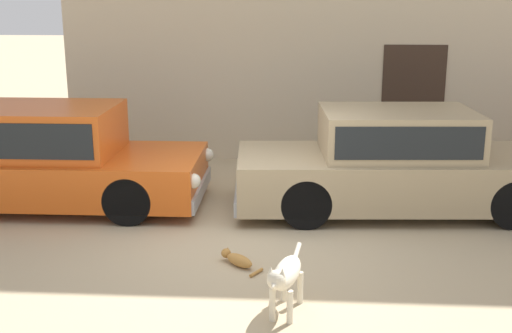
% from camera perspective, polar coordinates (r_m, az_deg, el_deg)
% --- Properties ---
extents(ground_plane, '(80.00, 80.00, 0.00)m').
position_cam_1_polar(ground_plane, '(8.13, -1.20, -6.49)').
color(ground_plane, tan).
extents(parked_sedan_nearest, '(4.44, 1.85, 1.43)m').
position_cam_1_polar(parked_sedan_nearest, '(9.76, -17.51, 0.81)').
color(parked_sedan_nearest, '#D15619').
rests_on(parked_sedan_nearest, ground_plane).
extents(parked_sedan_second, '(4.71, 1.98, 1.42)m').
position_cam_1_polar(parked_sedan_second, '(9.27, 12.32, 0.42)').
color(parked_sedan_second, tan).
rests_on(parked_sedan_second, ground_plane).
extents(stray_dog_spotted, '(0.36, 1.06, 0.63)m').
position_cam_1_polar(stray_dog_spotted, '(6.21, 2.59, -9.51)').
color(stray_dog_spotted, beige).
rests_on(stray_dog_spotted, ground_plane).
extents(stray_cat, '(0.50, 0.52, 0.16)m').
position_cam_1_polar(stray_cat, '(7.40, -1.61, -8.13)').
color(stray_cat, '#B77F3D').
rests_on(stray_cat, ground_plane).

